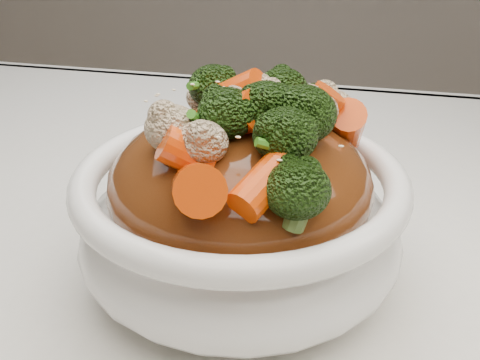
# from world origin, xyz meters

# --- Properties ---
(tablecloth) EXTENTS (1.20, 0.80, 0.04)m
(tablecloth) POSITION_xyz_m (0.00, 0.00, 0.73)
(tablecloth) COLOR silver
(tablecloth) RESTS_ON dining_table
(bowl) EXTENTS (0.29, 0.29, 0.09)m
(bowl) POSITION_xyz_m (-0.03, -0.05, 0.79)
(bowl) COLOR white
(bowl) RESTS_ON tablecloth
(sauce_base) EXTENTS (0.23, 0.23, 0.10)m
(sauce_base) POSITION_xyz_m (-0.03, -0.05, 0.82)
(sauce_base) COLOR #51260E
(sauce_base) RESTS_ON bowl
(carrots) EXTENTS (0.23, 0.23, 0.05)m
(carrots) POSITION_xyz_m (-0.03, -0.05, 0.89)
(carrots) COLOR #E14407
(carrots) RESTS_ON sauce_base
(broccoli) EXTENTS (0.23, 0.23, 0.05)m
(broccoli) POSITION_xyz_m (-0.03, -0.05, 0.89)
(broccoli) COLOR black
(broccoli) RESTS_ON sauce_base
(cauliflower) EXTENTS (0.23, 0.23, 0.04)m
(cauliflower) POSITION_xyz_m (-0.03, -0.05, 0.88)
(cauliflower) COLOR beige
(cauliflower) RESTS_ON sauce_base
(scallions) EXTENTS (0.17, 0.17, 0.02)m
(scallions) POSITION_xyz_m (-0.03, -0.05, 0.89)
(scallions) COLOR #38861E
(scallions) RESTS_ON sauce_base
(sesame_seeds) EXTENTS (0.21, 0.21, 0.01)m
(sesame_seeds) POSITION_xyz_m (-0.03, -0.05, 0.89)
(sesame_seeds) COLOR beige
(sesame_seeds) RESTS_ON sauce_base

